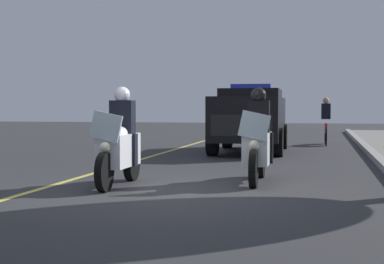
% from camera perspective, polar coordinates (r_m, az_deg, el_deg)
% --- Properties ---
extents(ground_plane, '(80.00, 80.00, 0.00)m').
position_cam_1_polar(ground_plane, '(9.44, -2.17, -5.90)').
color(ground_plane, '#333335').
extents(lane_stripe_center, '(48.00, 0.12, 0.01)m').
position_cam_1_polar(lane_stripe_center, '(10.21, -14.35, -5.31)').
color(lane_stripe_center, '#E0D14C').
rests_on(lane_stripe_center, ground).
extents(police_motorcycle_lead_left, '(2.14, 0.57, 1.72)m').
position_cam_1_polar(police_motorcycle_lead_left, '(10.29, -7.03, -1.30)').
color(police_motorcycle_lead_left, black).
rests_on(police_motorcycle_lead_left, ground).
extents(police_motorcycle_lead_right, '(2.14, 0.57, 1.72)m').
position_cam_1_polar(police_motorcycle_lead_right, '(10.75, 6.32, -1.14)').
color(police_motorcycle_lead_right, black).
rests_on(police_motorcycle_lead_right, ground).
extents(police_suv, '(4.95, 2.16, 2.05)m').
position_cam_1_polar(police_suv, '(17.89, 5.64, 1.48)').
color(police_suv, black).
rests_on(police_suv, ground).
extents(cyclist_background, '(1.76, 0.33, 1.69)m').
position_cam_1_polar(cyclist_background, '(21.60, 12.76, 1.01)').
color(cyclist_background, black).
rests_on(cyclist_background, ground).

